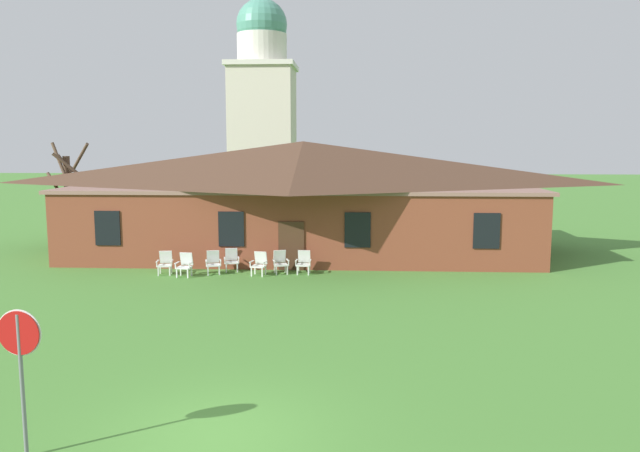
# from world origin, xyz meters

# --- Properties ---
(ground_plane) EXTENTS (200.00, 200.00, 0.00)m
(ground_plane) POSITION_xyz_m (0.00, 0.00, 0.00)
(ground_plane) COLOR #477F33
(brick_building) EXTENTS (22.36, 10.40, 5.48)m
(brick_building) POSITION_xyz_m (-0.00, 20.13, 2.79)
(brick_building) COLOR brown
(brick_building) RESTS_ON ground
(dome_tower) EXTENTS (5.18, 5.18, 17.18)m
(dome_tower) POSITION_xyz_m (-4.50, 37.62, 7.77)
(dome_tower) COLOR beige
(dome_tower) RESTS_ON ground
(stop_sign) EXTENTS (0.80, 0.12, 2.61)m
(stop_sign) POSITION_xyz_m (-3.16, -0.90, 1.86)
(stop_sign) COLOR slate
(stop_sign) RESTS_ON ground
(lawn_chair_by_porch) EXTENTS (0.69, 0.73, 0.96)m
(lawn_chair_by_porch) POSITION_xyz_m (-5.26, 14.04, 0.50)
(lawn_chair_by_porch) COLOR silver
(lawn_chair_by_porch) RESTS_ON ground
(lawn_chair_near_door) EXTENTS (0.68, 0.71, 0.96)m
(lawn_chair_near_door) POSITION_xyz_m (-4.33, 13.68, 0.50)
(lawn_chair_near_door) COLOR white
(lawn_chair_near_door) RESTS_ON ground
(lawn_chair_left_end) EXTENTS (0.74, 0.78, 0.96)m
(lawn_chair_left_end) POSITION_xyz_m (-3.30, 14.25, 0.50)
(lawn_chair_left_end) COLOR white
(lawn_chair_left_end) RESTS_ON ground
(lawn_chair_middle) EXTENTS (0.72, 0.77, 0.96)m
(lawn_chair_middle) POSITION_xyz_m (-2.65, 14.85, 0.50)
(lawn_chair_middle) COLOR white
(lawn_chair_middle) RESTS_ON ground
(lawn_chair_right_end) EXTENTS (0.71, 0.75, 0.96)m
(lawn_chair_right_end) POSITION_xyz_m (-1.34, 14.09, 0.50)
(lawn_chair_right_end) COLOR silver
(lawn_chair_right_end) RESTS_ON ground
(lawn_chair_far_side) EXTENTS (0.75, 0.80, 0.96)m
(lawn_chair_far_side) POSITION_xyz_m (-0.52, 14.45, 0.50)
(lawn_chair_far_side) COLOR silver
(lawn_chair_far_side) RESTS_ON ground
(lawn_chair_under_eave) EXTENTS (0.66, 0.68, 0.96)m
(lawn_chair_under_eave) POSITION_xyz_m (0.45, 14.47, 0.50)
(lawn_chair_under_eave) COLOR silver
(lawn_chair_under_eave) RESTS_ON ground
(bare_tree_beside_building) EXTENTS (2.23, 2.24, 5.44)m
(bare_tree_beside_building) POSITION_xyz_m (-12.64, 21.27, 2.86)
(bare_tree_beside_building) COLOR brown
(bare_tree_beside_building) RESTS_ON ground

